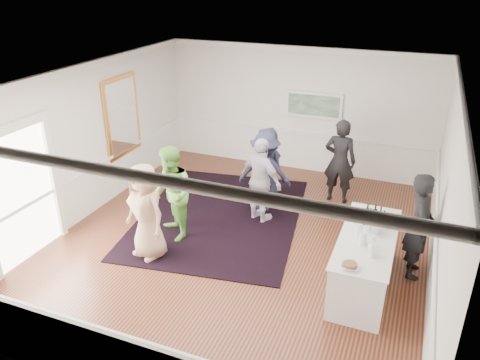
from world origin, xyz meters
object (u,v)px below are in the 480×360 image
at_px(guest_green, 172,194).
at_px(guest_navy, 267,165).
at_px(guest_lilac, 261,181).
at_px(ice_bucket, 374,226).
at_px(nut_bowl, 350,265).
at_px(guest_tan, 146,212).
at_px(serving_table, 365,261).
at_px(guest_dark_a, 265,172).
at_px(bartender, 419,226).
at_px(guest_dark_b, 340,161).

xyz_separation_m(guest_green, guest_navy, (1.19, 2.21, -0.08)).
height_order(guest_lilac, ice_bucket, guest_lilac).
distance_m(guest_lilac, nut_bowl, 3.31).
xyz_separation_m(guest_tan, nut_bowl, (3.72, -0.40, 0.06)).
bearing_deg(serving_table, guest_dark_a, 140.83).
distance_m(serving_table, ice_bucket, 0.62).
distance_m(serving_table, guest_dark_a, 3.21).
bearing_deg(guest_dark_a, nut_bowl, 118.68).
relative_size(serving_table, guest_dark_a, 1.31).
xyz_separation_m(guest_green, guest_lilac, (1.37, 1.29, -0.03)).
height_order(guest_tan, guest_dark_a, guest_tan).
xyz_separation_m(bartender, nut_bowl, (-0.89, -1.64, 0.03)).
distance_m(serving_table, guest_navy, 3.52).
height_order(guest_dark_b, ice_bucket, guest_dark_b).
bearing_deg(bartender, serving_table, 126.45).
bearing_deg(nut_bowl, ice_bucket, 80.93).
distance_m(guest_dark_b, nut_bowl, 4.06).
height_order(bartender, guest_dark_b, guest_dark_b).
xyz_separation_m(guest_dark_a, nut_bowl, (2.34, -2.97, 0.09)).
xyz_separation_m(serving_table, guest_navy, (-2.55, 2.40, 0.40)).
bearing_deg(guest_green, bartender, 49.68).
xyz_separation_m(bartender, guest_tan, (-4.60, -1.23, -0.03)).
distance_m(guest_tan, guest_green, 0.76).
xyz_separation_m(bartender, guest_dark_b, (-1.79, 2.32, 0.02)).
height_order(guest_lilac, guest_dark_a, guest_lilac).
bearing_deg(bartender, guest_lilac, 70.57).
xyz_separation_m(guest_dark_b, guest_navy, (-1.52, -0.60, -0.10)).
relative_size(guest_tan, guest_navy, 1.05).
distance_m(bartender, guest_navy, 3.73).
distance_m(guest_dark_b, guest_navy, 1.63).
relative_size(guest_lilac, guest_navy, 1.05).
bearing_deg(guest_dark_b, serving_table, 111.11).
relative_size(guest_green, guest_dark_a, 1.07).
bearing_deg(guest_dark_a, guest_tan, 52.34).
relative_size(bartender, guest_dark_a, 1.07).
bearing_deg(nut_bowl, serving_table, 82.57).
xyz_separation_m(guest_dark_a, guest_navy, (-0.08, 0.39, -0.01)).
xyz_separation_m(ice_bucket, nut_bowl, (-0.19, -1.16, -0.08)).
bearing_deg(serving_table, nut_bowl, -97.43).
relative_size(guest_green, guest_navy, 1.09).
bearing_deg(nut_bowl, guest_dark_a, 128.18).
relative_size(bartender, guest_lilac, 1.04).
distance_m(guest_dark_b, ice_bucket, 3.00).
distance_m(guest_tan, guest_dark_b, 4.53).
bearing_deg(guest_green, ice_bucket, 43.70).
xyz_separation_m(serving_table, ice_bucket, (0.06, 0.20, 0.58)).
xyz_separation_m(guest_tan, guest_dark_a, (1.38, 2.57, -0.03)).
bearing_deg(ice_bucket, guest_navy, 139.85).
bearing_deg(guest_navy, guest_green, 82.22).
distance_m(guest_tan, guest_navy, 3.23).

